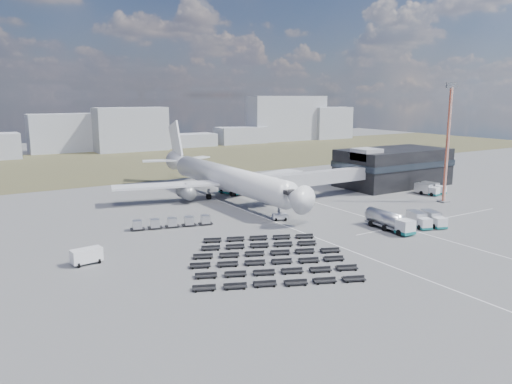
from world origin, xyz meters
TOP-DOWN VIEW (x-y plane):
  - ground at (0.00, 0.00)m, footprint 420.00×420.00m
  - grass_strip at (0.00, 110.00)m, footprint 420.00×90.00m
  - lane_markings at (9.77, 3.00)m, footprint 47.12×110.00m
  - terminal at (47.77, 23.96)m, footprint 30.40×16.40m
  - jet_bridge at (15.90, 20.42)m, footprint 30.30×3.80m
  - airliner at (0.00, 32.38)m, footprint 51.59×64.53m
  - skyline at (8.15, 150.66)m, footprint 305.00×26.75m
  - fuel_tanker at (12.53, -8.57)m, footprint 3.29×10.78m
  - pushback_tug at (-0.45, 8.00)m, footprint 3.21×2.53m
  - utility_van at (-39.28, 1.39)m, footprint 4.58×2.51m
  - catering_truck at (4.15, 36.57)m, footprint 4.32×6.64m
  - service_trucks_near at (20.40, -10.42)m, footprint 7.01×7.63m
  - service_trucks_far at (46.95, 10.40)m, footprint 5.90×6.76m
  - uld_row at (-20.73, 14.02)m, footprint 15.25×5.06m
  - baggage_dollies at (-15.93, -11.16)m, footprint 28.91×29.17m
  - floodlight_mast at (41.53, 2.18)m, footprint 2.56×2.10m

SIDE VIEW (x-z plane):
  - ground at x=0.00m, z-range 0.00..0.00m
  - grass_strip at x=0.00m, z-range 0.00..0.01m
  - lane_markings at x=9.77m, z-range 0.00..0.01m
  - baggage_dollies at x=-15.93m, z-range 0.00..0.72m
  - pushback_tug at x=-0.45m, z-range 0.00..1.32m
  - uld_row at x=-20.73m, z-range 0.17..1.84m
  - utility_van at x=-39.28m, z-range 0.00..2.33m
  - service_trucks_far at x=46.95m, z-range 0.11..2.57m
  - service_trucks_near at x=20.40m, z-range 0.11..2.62m
  - catering_truck at x=4.15m, z-range 0.03..2.86m
  - fuel_tanker at x=12.53m, z-range 0.00..3.44m
  - jet_bridge at x=15.90m, z-range 1.53..8.58m
  - terminal at x=47.77m, z-range -0.25..10.75m
  - airliner at x=0.00m, z-range -3.52..14.10m
  - skyline at x=8.15m, z-range -3.66..20.29m
  - floodlight_mast at x=41.53m, z-range 0.03..27.20m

